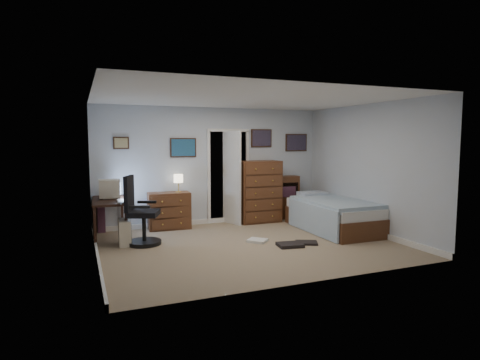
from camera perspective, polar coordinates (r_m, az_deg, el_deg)
name	(u,v)px	position (r m, az deg, el deg)	size (l,w,h in m)	color
floor	(249,245)	(7.03, 1.33, -9.24)	(5.00, 4.00, 0.02)	tan
computer_desk	(104,209)	(7.69, -18.72, -3.92)	(0.64, 1.29, 0.73)	black
crt_monitor	(110,189)	(7.80, -18.07, -1.19)	(0.39, 0.37, 0.35)	beige
keyboard	(121,201)	(7.34, -16.52, -2.88)	(0.15, 0.39, 0.02)	beige
pc_tower	(125,232)	(7.24, -16.07, -7.18)	(0.22, 0.42, 0.44)	beige
office_chair	(140,218)	(7.15, -14.04, -5.28)	(0.75, 0.75, 1.20)	black
media_stack	(101,214)	(8.33, -19.17, -4.63)	(0.14, 0.14, 0.71)	maroon
low_dresser	(169,211)	(8.31, -10.04, -4.31)	(0.84, 0.42, 0.75)	#5B2F1C
table_lamp	(178,179)	(8.27, -8.77, 0.13)	(0.20, 0.20, 0.36)	gold
doorway	(224,176)	(9.07, -2.35, 0.61)	(0.96, 1.12, 2.05)	black
tall_dresser	(258,191)	(8.87, 2.64, -1.63)	(0.92, 0.54, 1.35)	#5B2F1C
headboard_bookcase	(276,196)	(9.20, 5.11, -2.35)	(1.11, 0.33, 0.99)	#5B2F1C
bed	(332,214)	(8.27, 12.95, -4.78)	(1.15, 2.10, 0.68)	#5B2F1C
wall_posters	(237,143)	(8.84, -0.36, 5.31)	(4.38, 0.04, 0.60)	#331E11
floor_clutter	(285,243)	(7.07, 6.43, -8.91)	(1.18, 0.89, 0.06)	silver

